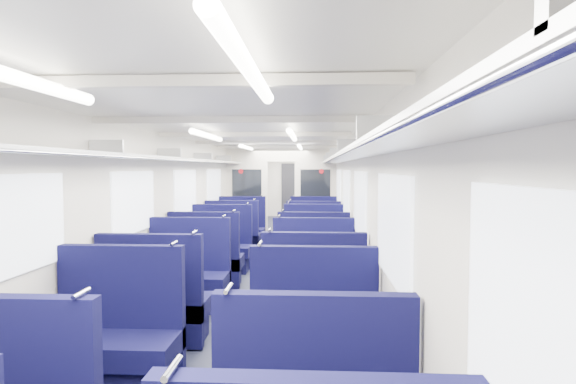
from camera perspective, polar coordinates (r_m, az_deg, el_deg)
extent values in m
cube|color=black|center=(8.72, -2.38, -9.20)|extent=(2.80, 18.00, 0.01)
cube|color=white|center=(8.54, -2.42, 6.40)|extent=(2.80, 18.00, 0.01)
cube|color=beige|center=(8.80, -11.52, -1.41)|extent=(0.02, 18.00, 2.35)
cube|color=black|center=(8.89, -11.37, -6.72)|extent=(0.03, 17.90, 0.70)
cube|color=beige|center=(8.53, 7.00, -1.51)|extent=(0.02, 18.00, 2.35)
cube|color=black|center=(8.63, 6.87, -6.98)|extent=(0.03, 17.90, 0.70)
cube|color=beige|center=(17.52, 0.43, 0.83)|extent=(2.80, 0.02, 2.35)
cube|color=#B2B5BA|center=(8.73, -10.43, 3.79)|extent=(0.34, 17.40, 0.04)
cylinder|color=silver|center=(8.69, -9.27, 3.67)|extent=(0.02, 17.40, 0.02)
cube|color=#B2B5BA|center=(4.93, -21.43, 5.19)|extent=(0.34, 0.03, 0.14)
cube|color=#B2B5BA|center=(6.80, -14.39, 4.65)|extent=(0.34, 0.03, 0.14)
cube|color=#B2B5BA|center=(8.73, -10.43, 4.31)|extent=(0.34, 0.03, 0.14)
cube|color=#B2B5BA|center=(10.68, -7.91, 4.09)|extent=(0.34, 0.03, 0.14)
cube|color=#B2B5BA|center=(12.65, -6.18, 3.93)|extent=(0.34, 0.03, 0.14)
cube|color=#B2B5BA|center=(14.63, -4.91, 3.81)|extent=(0.34, 0.03, 0.14)
cube|color=#B2B5BA|center=(16.61, -3.94, 3.72)|extent=(0.34, 0.03, 0.14)
cube|color=#B2B5BA|center=(8.50, 5.82, 3.84)|extent=(0.34, 17.40, 0.04)
cylinder|color=silver|center=(8.49, 4.61, 3.71)|extent=(0.02, 17.40, 0.02)
cube|color=#B2B5BA|center=(2.53, 12.28, 7.60)|extent=(0.34, 0.03, 0.14)
cube|color=#B2B5BA|center=(4.51, 8.22, 5.59)|extent=(0.34, 0.03, 0.14)
cube|color=#B2B5BA|center=(6.50, 6.66, 4.80)|extent=(0.34, 0.03, 0.14)
cube|color=#B2B5BA|center=(8.50, 5.83, 4.38)|extent=(0.34, 0.03, 0.14)
cube|color=#B2B5BA|center=(10.50, 5.31, 4.12)|extent=(0.34, 0.03, 0.14)
cube|color=#B2B5BA|center=(12.49, 4.96, 3.95)|extent=(0.34, 0.03, 0.14)
cube|color=#B2B5BA|center=(14.49, 4.71, 3.82)|extent=(0.34, 0.03, 0.14)
cube|color=#B2B5BA|center=(16.49, 4.52, 3.72)|extent=(0.34, 0.03, 0.14)
cube|color=white|center=(3.98, -30.58, -3.54)|extent=(0.02, 1.30, 0.75)
cube|color=white|center=(6.02, -18.35, -1.19)|extent=(0.02, 1.30, 0.75)
cube|color=white|center=(8.20, -12.46, -0.03)|extent=(0.02, 1.30, 0.75)
cube|color=white|center=(10.43, -9.07, 0.64)|extent=(0.02, 1.30, 0.75)
cube|color=white|center=(13.18, -6.50, 1.15)|extent=(0.02, 1.30, 0.75)
cube|color=white|center=(15.45, -5.07, 1.43)|extent=(0.02, 1.30, 0.75)
cube|color=white|center=(3.36, 12.69, -4.33)|extent=(0.02, 1.30, 0.75)
cube|color=white|center=(5.63, 8.81, -1.35)|extent=(0.02, 1.30, 0.75)
cube|color=white|center=(7.92, 7.16, -0.09)|extent=(0.02, 1.30, 0.75)
cube|color=white|center=(10.21, 6.26, 0.61)|extent=(0.02, 1.30, 0.75)
cube|color=white|center=(13.00, 5.58, 1.13)|extent=(0.02, 1.30, 0.75)
cube|color=white|center=(15.30, 5.22, 1.41)|extent=(0.02, 1.30, 0.75)
cube|color=beige|center=(2.66, -15.34, 12.97)|extent=(2.70, 0.06, 0.06)
cube|color=beige|center=(4.58, -7.31, 8.81)|extent=(2.70, 0.06, 0.06)
cube|color=beige|center=(6.55, -4.12, 7.08)|extent=(2.70, 0.06, 0.06)
cube|color=beige|center=(8.54, -2.42, 6.13)|extent=(2.70, 0.06, 0.06)
cube|color=beige|center=(10.53, -1.36, 5.55)|extent=(2.70, 0.06, 0.06)
cube|color=beige|center=(12.52, -0.64, 5.14)|extent=(2.70, 0.06, 0.06)
cube|color=beige|center=(14.52, -0.12, 4.85)|extent=(2.70, 0.06, 0.06)
cube|color=beige|center=(16.51, 0.27, 4.63)|extent=(2.70, 0.06, 0.06)
cylinder|color=white|center=(2.45, -31.83, 12.31)|extent=(0.07, 1.60, 0.07)
cylinder|color=white|center=(6.15, -9.83, 6.84)|extent=(0.07, 1.60, 0.07)
cylinder|color=white|center=(9.59, -5.12, 5.48)|extent=(0.07, 1.60, 0.07)
cylinder|color=white|center=(14.06, -2.48, 4.71)|extent=(0.07, 1.60, 0.07)
cylinder|color=white|center=(2.05, -4.74, 14.69)|extent=(0.07, 1.60, 0.07)
cylinder|color=white|center=(6.01, 0.52, 6.98)|extent=(0.07, 1.60, 0.07)
cylinder|color=white|center=(9.50, 1.49, 5.52)|extent=(0.07, 1.60, 0.07)
cylinder|color=white|center=(13.99, 2.02, 4.71)|extent=(0.07, 1.60, 0.07)
cube|color=black|center=(17.47, 0.43, 0.24)|extent=(0.75, 0.06, 2.00)
cube|color=beige|center=(11.95, -5.05, -0.21)|extent=(1.05, 0.08, 2.35)
cube|color=black|center=(11.89, -5.08, 0.86)|extent=(0.76, 0.02, 0.80)
cylinder|color=#B30B16|center=(11.90, -5.81, 2.54)|extent=(0.12, 0.01, 0.12)
cube|color=beige|center=(11.83, 3.38, -0.24)|extent=(1.05, 0.08, 2.35)
cube|color=black|center=(11.77, 3.38, 0.84)|extent=(0.76, 0.02, 0.80)
cylinder|color=#B30B16|center=(11.75, 4.12, 2.55)|extent=(0.12, 0.01, 0.12)
cube|color=beige|center=(11.84, -0.86, 4.61)|extent=(0.70, 0.08, 0.35)
cylinder|color=silver|center=(1.64, -14.06, -20.26)|extent=(0.02, 0.17, 0.02)
cylinder|color=silver|center=(2.66, -24.08, -11.30)|extent=(0.02, 0.17, 0.02)
cylinder|color=silver|center=(2.55, -7.35, -11.66)|extent=(0.02, 0.17, 0.02)
cube|color=#0B0B34|center=(4.26, -20.93, -17.42)|extent=(1.09, 0.57, 0.19)
cube|color=black|center=(4.34, -20.87, -20.30)|extent=(1.00, 0.46, 0.28)
cube|color=#0B0B34|center=(4.39, -19.71, -13.65)|extent=(1.09, 0.10, 1.16)
cylinder|color=silver|center=(4.10, -13.89, -6.13)|extent=(0.02, 0.17, 0.02)
cube|color=#0B0B34|center=(3.96, 3.18, -18.84)|extent=(1.09, 0.57, 0.19)
cube|color=black|center=(4.05, 3.17, -21.90)|extent=(1.00, 0.46, 0.28)
cube|color=#0B0B34|center=(4.10, 3.19, -14.68)|extent=(1.09, 0.10, 1.16)
cylinder|color=silver|center=(3.98, -3.47, -6.32)|extent=(0.02, 0.17, 0.02)
cube|color=#0B0B34|center=(5.27, -15.72, -13.33)|extent=(1.09, 0.57, 0.19)
cube|color=black|center=(5.34, -15.68, -15.73)|extent=(1.00, 0.46, 0.28)
cube|color=#0B0B34|center=(5.00, -16.64, -11.55)|extent=(1.09, 0.10, 1.16)
cylinder|color=silver|center=(4.75, -11.49, -4.87)|extent=(0.02, 0.17, 0.02)
cube|color=#0B0B34|center=(5.20, 3.17, -13.45)|extent=(1.09, 0.57, 0.19)
cube|color=black|center=(5.27, 3.16, -15.88)|extent=(1.00, 0.46, 0.28)
cube|color=#0B0B34|center=(4.91, 3.18, -11.68)|extent=(1.09, 0.10, 1.16)
cylinder|color=silver|center=(4.82, -2.31, -4.69)|extent=(0.02, 0.17, 0.02)
cube|color=#0B0B34|center=(6.27, -12.45, -10.63)|extent=(1.09, 0.57, 0.19)
cube|color=black|center=(6.33, -12.43, -12.68)|extent=(1.00, 0.46, 0.28)
cube|color=#0B0B34|center=(6.44, -11.91, -8.19)|extent=(1.09, 0.10, 1.16)
cylinder|color=silver|center=(6.25, -7.89, -2.94)|extent=(0.02, 0.17, 0.02)
cube|color=#0B0B34|center=(6.09, 3.16, -10.98)|extent=(1.09, 0.57, 0.19)
cube|color=black|center=(6.15, 3.16, -13.08)|extent=(1.00, 0.46, 0.28)
cube|color=#0B0B34|center=(6.27, 3.17, -8.45)|extent=(1.09, 0.10, 1.16)
cylinder|color=silver|center=(6.19, -1.09, -2.97)|extent=(0.02, 0.17, 0.02)
cube|color=#0B0B34|center=(7.44, -9.87, -8.44)|extent=(1.09, 0.57, 0.19)
cube|color=black|center=(7.49, -9.86, -10.19)|extent=(1.00, 0.46, 0.28)
cube|color=#0B0B34|center=(7.18, -10.31, -7.03)|extent=(1.09, 0.10, 1.16)
cylinder|color=silver|center=(7.01, -6.69, -2.29)|extent=(0.02, 0.17, 0.02)
cube|color=#0B0B34|center=(7.32, 3.16, -8.60)|extent=(1.09, 0.57, 0.19)
cube|color=black|center=(7.37, 3.15, -10.37)|extent=(1.00, 0.46, 0.28)
cube|color=#0B0B34|center=(7.05, 3.16, -7.17)|extent=(1.09, 0.10, 1.16)
cylinder|color=silver|center=(6.98, -0.61, -2.29)|extent=(0.02, 0.17, 0.02)
cube|color=#0B0B34|center=(8.37, -8.38, -7.15)|extent=(1.09, 0.57, 0.19)
cube|color=black|center=(8.41, -8.37, -8.71)|extent=(1.00, 0.46, 0.28)
cube|color=#0B0B34|center=(8.56, -8.08, -5.38)|extent=(1.09, 0.10, 1.16)
cylinder|color=silver|center=(8.41, -5.03, -1.40)|extent=(0.02, 0.17, 0.02)
cube|color=#0B0B34|center=(8.36, 3.15, -7.13)|extent=(1.09, 0.57, 0.19)
cube|color=black|center=(8.41, 3.15, -8.69)|extent=(1.00, 0.46, 0.28)
cube|color=#0B0B34|center=(8.56, 3.16, -5.36)|extent=(1.09, 0.10, 1.16)
cylinder|color=silver|center=(8.50, 0.06, -1.34)|extent=(0.02, 0.17, 0.02)
cube|color=#0B0B34|center=(9.77, -6.68, -5.68)|extent=(1.09, 0.57, 0.19)
cube|color=black|center=(9.80, -6.67, -7.02)|extent=(1.00, 0.46, 0.28)
cube|color=#0B0B34|center=(9.51, -6.93, -4.53)|extent=(1.09, 0.10, 1.16)
cylinder|color=silver|center=(9.38, -4.18, -0.94)|extent=(0.02, 0.17, 0.02)
cube|color=#0B0B34|center=(9.56, 3.15, -5.85)|extent=(1.09, 0.57, 0.19)
cube|color=black|center=(9.60, 3.15, -7.22)|extent=(1.00, 0.46, 0.28)
cube|color=#0B0B34|center=(9.30, 3.16, -4.69)|extent=(1.09, 0.10, 1.16)
cylinder|color=silver|center=(9.25, 0.31, -0.99)|extent=(0.02, 0.17, 0.02)
cube|color=#0B0B34|center=(10.66, -5.84, -4.94)|extent=(1.09, 0.57, 0.19)
cube|color=black|center=(10.70, -5.83, -6.17)|extent=(1.00, 0.46, 0.28)
cube|color=#0B0B34|center=(10.86, -5.66, -3.58)|extent=(1.09, 0.10, 1.16)
cylinder|color=silver|center=(10.75, -3.24, -0.43)|extent=(0.02, 0.17, 0.02)
cube|color=#0B0B34|center=(10.62, 3.15, -4.96)|extent=(1.09, 0.57, 0.19)
cube|color=black|center=(10.66, 3.15, -6.20)|extent=(1.00, 0.46, 0.28)
cube|color=#0B0B34|center=(10.83, 3.15, -3.59)|extent=(1.09, 0.10, 1.16)
cylinder|color=silver|center=(10.78, 0.71, -0.42)|extent=(0.02, 0.17, 0.02)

